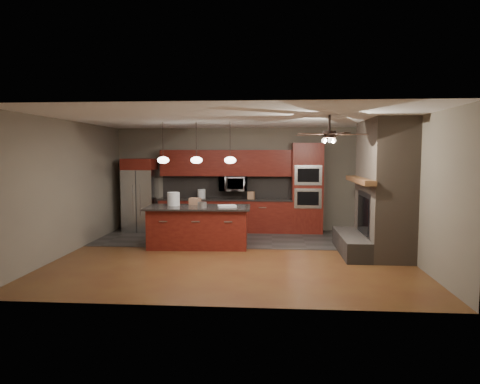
# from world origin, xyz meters

# --- Properties ---
(ground) EXTENTS (7.00, 7.00, 0.00)m
(ground) POSITION_xyz_m (0.00, 0.00, 0.00)
(ground) COLOR brown
(ground) RESTS_ON ground
(ceiling) EXTENTS (7.00, 6.00, 0.02)m
(ceiling) POSITION_xyz_m (0.00, 0.00, 2.80)
(ceiling) COLOR white
(ceiling) RESTS_ON back_wall
(back_wall) EXTENTS (7.00, 0.02, 2.80)m
(back_wall) POSITION_xyz_m (0.00, 3.00, 1.40)
(back_wall) COLOR #635A4F
(back_wall) RESTS_ON ground
(right_wall) EXTENTS (0.02, 6.00, 2.80)m
(right_wall) POSITION_xyz_m (3.50, 0.00, 1.40)
(right_wall) COLOR #635A4F
(right_wall) RESTS_ON ground
(left_wall) EXTENTS (0.02, 6.00, 2.80)m
(left_wall) POSITION_xyz_m (-3.50, 0.00, 1.40)
(left_wall) COLOR #635A4F
(left_wall) RESTS_ON ground
(slate_tile_patch) EXTENTS (7.00, 2.40, 0.01)m
(slate_tile_patch) POSITION_xyz_m (0.00, 1.80, 0.01)
(slate_tile_patch) COLOR #353330
(slate_tile_patch) RESTS_ON ground
(fireplace_column) EXTENTS (1.30, 2.10, 2.80)m
(fireplace_column) POSITION_xyz_m (3.04, 0.40, 1.30)
(fireplace_column) COLOR #6B5B4D
(fireplace_column) RESTS_ON ground
(back_cabinetry) EXTENTS (3.59, 0.64, 2.20)m
(back_cabinetry) POSITION_xyz_m (-0.48, 2.74, 0.89)
(back_cabinetry) COLOR maroon
(back_cabinetry) RESTS_ON ground
(oven_tower) EXTENTS (0.80, 0.63, 2.38)m
(oven_tower) POSITION_xyz_m (1.70, 2.69, 1.19)
(oven_tower) COLOR maroon
(oven_tower) RESTS_ON ground
(microwave) EXTENTS (0.73, 0.41, 0.50)m
(microwave) POSITION_xyz_m (-0.27, 2.75, 1.30)
(microwave) COLOR silver
(microwave) RESTS_ON back_cabinetry
(refrigerator) EXTENTS (0.83, 0.75, 1.97)m
(refrigerator) POSITION_xyz_m (-2.80, 2.62, 0.98)
(refrigerator) COLOR silver
(refrigerator) RESTS_ON ground
(kitchen_island) EXTENTS (2.37, 1.15, 0.92)m
(kitchen_island) POSITION_xyz_m (-0.88, 0.75, 0.46)
(kitchen_island) COLOR maroon
(kitchen_island) RESTS_ON ground
(white_bucket) EXTENTS (0.35, 0.35, 0.30)m
(white_bucket) POSITION_xyz_m (-1.47, 0.88, 1.07)
(white_bucket) COLOR silver
(white_bucket) RESTS_ON kitchen_island
(paint_can) EXTENTS (0.24, 0.24, 0.13)m
(paint_can) POSITION_xyz_m (-0.75, 0.50, 0.99)
(paint_can) COLOR silver
(paint_can) RESTS_ON kitchen_island
(paint_tray) EXTENTS (0.45, 0.36, 0.04)m
(paint_tray) POSITION_xyz_m (-0.22, 0.73, 0.94)
(paint_tray) COLOR silver
(paint_tray) RESTS_ON kitchen_island
(cardboard_box) EXTENTS (0.28, 0.23, 0.16)m
(cardboard_box) POSITION_xyz_m (-1.02, 1.11, 1.00)
(cardboard_box) COLOR #966A4D
(cardboard_box) RESTS_ON kitchen_island
(counter_bucket) EXTENTS (0.23, 0.23, 0.24)m
(counter_bucket) POSITION_xyz_m (-1.13, 2.70, 1.02)
(counter_bucket) COLOR white
(counter_bucket) RESTS_ON back_cabinetry
(counter_box) EXTENTS (0.20, 0.17, 0.19)m
(counter_box) POSITION_xyz_m (0.22, 2.65, 1.00)
(counter_box) COLOR #A37654
(counter_box) RESTS_ON back_cabinetry
(pendant_left) EXTENTS (0.26, 0.26, 0.92)m
(pendant_left) POSITION_xyz_m (-1.65, 0.70, 1.96)
(pendant_left) COLOR black
(pendant_left) RESTS_ON ceiling
(pendant_center) EXTENTS (0.26, 0.26, 0.92)m
(pendant_center) POSITION_xyz_m (-0.90, 0.70, 1.96)
(pendant_center) COLOR black
(pendant_center) RESTS_ON ceiling
(pendant_right) EXTENTS (0.26, 0.26, 0.92)m
(pendant_right) POSITION_xyz_m (-0.15, 0.70, 1.96)
(pendant_right) COLOR black
(pendant_right) RESTS_ON ceiling
(ceiling_fan) EXTENTS (1.27, 1.33, 0.41)m
(ceiling_fan) POSITION_xyz_m (1.80, -0.80, 2.46)
(ceiling_fan) COLOR black
(ceiling_fan) RESTS_ON ceiling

